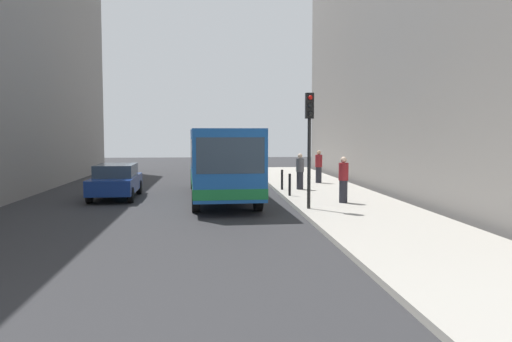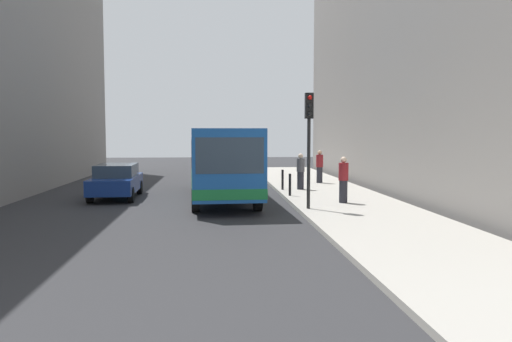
# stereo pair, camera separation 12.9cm
# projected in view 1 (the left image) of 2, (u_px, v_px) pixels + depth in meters

# --- Properties ---
(ground_plane) EXTENTS (80.00, 80.00, 0.00)m
(ground_plane) POSITION_uv_depth(u_px,v_px,m) (209.00, 206.00, 19.95)
(ground_plane) COLOR #2D2D30
(sidewalk) EXTENTS (4.40, 40.00, 0.15)m
(sidewalk) POSITION_uv_depth(u_px,v_px,m) (345.00, 203.00, 20.42)
(sidewalk) COLOR #ADA89E
(sidewalk) RESTS_ON ground
(building_right) EXTENTS (7.00, 32.00, 15.92)m
(building_right) POSITION_uv_depth(u_px,v_px,m) (451.00, 25.00, 24.34)
(building_right) COLOR gray
(building_right) RESTS_ON ground
(bus) EXTENTS (2.99, 11.12, 3.00)m
(bus) POSITION_uv_depth(u_px,v_px,m) (220.00, 159.00, 22.43)
(bus) COLOR #19519E
(bus) RESTS_ON ground
(car_beside_bus) EXTENTS (1.95, 4.44, 1.48)m
(car_beside_bus) POSITION_uv_depth(u_px,v_px,m) (116.00, 180.00, 22.26)
(car_beside_bus) COLOR navy
(car_beside_bus) RESTS_ON ground
(traffic_light) EXTENTS (0.28, 0.33, 4.10)m
(traffic_light) POSITION_uv_depth(u_px,v_px,m) (309.00, 128.00, 18.08)
(traffic_light) COLOR black
(traffic_light) RESTS_ON sidewalk
(bollard_near) EXTENTS (0.11, 0.11, 0.95)m
(bollard_near) POSITION_uv_depth(u_px,v_px,m) (290.00, 185.00, 22.02)
(bollard_near) COLOR black
(bollard_near) RESTS_ON sidewalk
(bollard_mid) EXTENTS (0.11, 0.11, 0.95)m
(bollard_mid) POSITION_uv_depth(u_px,v_px,m) (282.00, 180.00, 24.37)
(bollard_mid) COLOR black
(bollard_mid) RESTS_ON sidewalk
(pedestrian_near_signal) EXTENTS (0.38, 0.38, 1.78)m
(pedestrian_near_signal) POSITION_uv_depth(u_px,v_px,m) (343.00, 180.00, 19.78)
(pedestrian_near_signal) COLOR #26262D
(pedestrian_near_signal) RESTS_ON sidewalk
(pedestrian_mid_sidewalk) EXTENTS (0.38, 0.38, 1.72)m
(pedestrian_mid_sidewalk) POSITION_uv_depth(u_px,v_px,m) (300.00, 171.00, 24.47)
(pedestrian_mid_sidewalk) COLOR #26262D
(pedestrian_mid_sidewalk) RESTS_ON sidewalk
(pedestrian_far_sidewalk) EXTENTS (0.38, 0.38, 1.75)m
(pedestrian_far_sidewalk) POSITION_uv_depth(u_px,v_px,m) (319.00, 167.00, 27.67)
(pedestrian_far_sidewalk) COLOR #26262D
(pedestrian_far_sidewalk) RESTS_ON sidewalk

